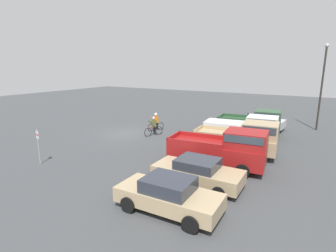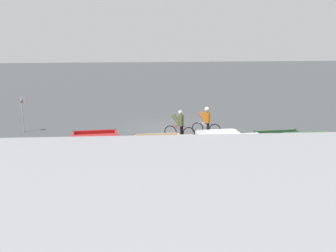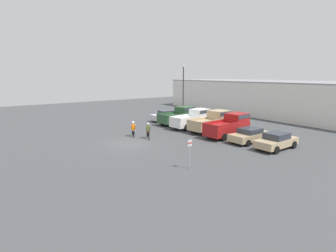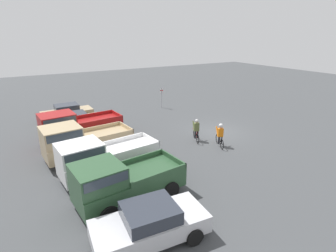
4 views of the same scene
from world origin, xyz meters
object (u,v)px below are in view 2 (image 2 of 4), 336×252
object	(u,v)px
pickup_truck_1	(235,158)
pickup_truck_3	(96,161)
cyclist_1	(207,120)
fire_lane_sign	(23,110)
pickup_truck_2	(168,162)
sedan_1	(26,172)
pickup_truck_0	(303,156)
cyclist_0	(180,125)

from	to	relation	value
pickup_truck_1	pickup_truck_3	xyz separation A→B (m)	(5.60, 0.18, 0.05)
cyclist_1	fire_lane_sign	xyz separation A→B (m)	(10.73, -1.34, 0.44)
pickup_truck_2	sedan_1	world-z (taller)	pickup_truck_2
sedan_1	fire_lane_sign	xyz separation A→B (m)	(2.21, -9.35, 0.62)
pickup_truck_3	pickup_truck_2	bearing A→B (deg)	173.44
pickup_truck_3	sedan_1	bearing A→B (deg)	-7.49
pickup_truck_0	pickup_truck_1	xyz separation A→B (m)	(2.80, 0.01, -0.02)
cyclist_0	fire_lane_sign	world-z (taller)	fire_lane_sign
cyclist_0	fire_lane_sign	xyz separation A→B (m)	(9.11, -2.17, 0.51)
cyclist_0	pickup_truck_2	bearing A→B (deg)	81.04
pickup_truck_3	sedan_1	xyz separation A→B (m)	(2.84, -0.37, -0.48)
cyclist_1	sedan_1	bearing A→B (deg)	43.24
pickup_truck_2	sedan_1	distance (m)	5.71
sedan_1	cyclist_0	world-z (taller)	cyclist_0
sedan_1	cyclist_1	world-z (taller)	cyclist_1
cyclist_0	pickup_truck_0	bearing A→B (deg)	120.60
pickup_truck_2	fire_lane_sign	size ratio (longest dim) A/B	2.53
pickup_truck_0	pickup_truck_1	distance (m)	2.80
pickup_truck_2	cyclist_0	world-z (taller)	pickup_truck_2
pickup_truck_2	cyclist_1	world-z (taller)	pickup_truck_2
fire_lane_sign	pickup_truck_1	bearing A→B (deg)	138.18
cyclist_0	pickup_truck_3	bearing A→B (deg)	61.81
pickup_truck_0	fire_lane_sign	distance (m)	16.50
fire_lane_sign	pickup_truck_3	bearing A→B (deg)	117.49
pickup_truck_1	fire_lane_sign	bearing A→B (deg)	-41.82
pickup_truck_0	pickup_truck_1	world-z (taller)	pickup_truck_0
pickup_truck_3	cyclist_1	xyz separation A→B (m)	(-5.67, -8.38, -0.31)
pickup_truck_0	cyclist_1	distance (m)	8.64
cyclist_0	sedan_1	bearing A→B (deg)	46.17
pickup_truck_2	pickup_truck_3	world-z (taller)	pickup_truck_3
pickup_truck_0	cyclist_1	xyz separation A→B (m)	(2.73, -8.20, -0.28)
sedan_1	cyclist_0	size ratio (longest dim) A/B	2.61
pickup_truck_2	pickup_truck_1	bearing A→B (deg)	-169.78
sedan_1	cyclist_0	xyz separation A→B (m)	(-6.89, -7.18, 0.11)
pickup_truck_1	fire_lane_sign	world-z (taller)	pickup_truck_1
sedan_1	pickup_truck_2	bearing A→B (deg)	172.97
sedan_1	pickup_truck_0	bearing A→B (deg)	179.05
pickup_truck_2	cyclist_0	size ratio (longest dim) A/B	3.23
pickup_truck_3	fire_lane_sign	size ratio (longest dim) A/B	2.62
pickup_truck_3	sedan_1	distance (m)	2.91
pickup_truck_1	sedan_1	distance (m)	8.46
pickup_truck_1	cyclist_1	distance (m)	8.21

